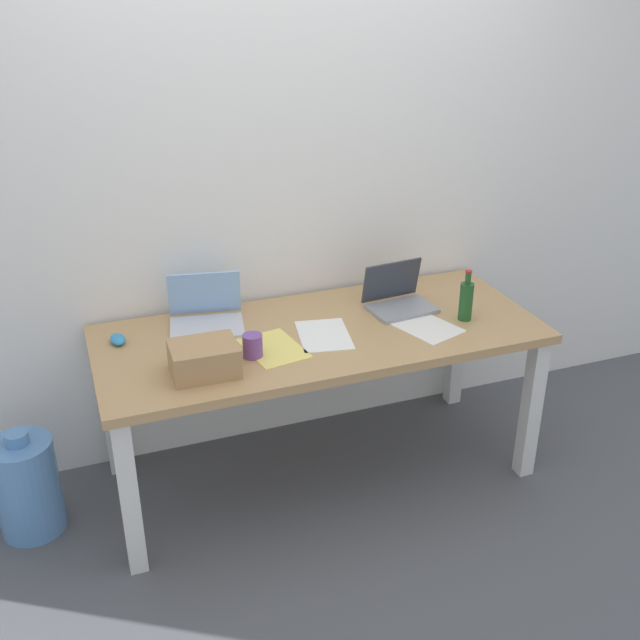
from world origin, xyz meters
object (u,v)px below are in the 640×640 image
(laptop_right, at_px, (398,299))
(beer_bottle, at_px, (466,300))
(laptop_left, at_px, (206,316))
(cardboard_box, at_px, (204,359))
(computer_mouse, at_px, (118,339))
(coffee_mug, at_px, (253,346))
(desk, at_px, (320,349))
(water_cooler_jug, at_px, (27,486))

(laptop_right, xyz_separation_m, beer_bottle, (0.22, -0.21, 0.05))
(laptop_left, distance_m, beer_bottle, 1.13)
(cardboard_box, bearing_deg, computer_mouse, 127.68)
(laptop_left, distance_m, computer_mouse, 0.38)
(laptop_right, bearing_deg, coffee_mug, -163.76)
(laptop_right, bearing_deg, desk, -167.23)
(computer_mouse, distance_m, water_cooler_jug, 0.71)
(laptop_left, bearing_deg, computer_mouse, -175.03)
(laptop_left, bearing_deg, coffee_mug, -71.52)
(laptop_left, xyz_separation_m, laptop_right, (0.86, -0.12, -0.00))
(cardboard_box, xyz_separation_m, water_cooler_jug, (-0.73, 0.24, -0.58))
(desk, xyz_separation_m, beer_bottle, (0.64, -0.12, 0.18))
(laptop_right, relative_size, beer_bottle, 1.33)
(laptop_right, bearing_deg, cardboard_box, -163.64)
(laptop_right, xyz_separation_m, water_cooler_jug, (-1.68, -0.04, -0.56))
(beer_bottle, height_order, water_cooler_jug, beer_bottle)
(cardboard_box, bearing_deg, beer_bottle, 3.41)
(desk, relative_size, beer_bottle, 8.23)
(laptop_right, xyz_separation_m, computer_mouse, (-1.24, 0.09, -0.03))
(laptop_right, xyz_separation_m, coffee_mug, (-0.74, -0.22, 0.00))
(computer_mouse, height_order, coffee_mug, coffee_mug)
(water_cooler_jug, bearing_deg, desk, -2.34)
(laptop_left, relative_size, laptop_right, 1.16)
(computer_mouse, xyz_separation_m, water_cooler_jug, (-0.44, -0.13, -0.54))
(beer_bottle, bearing_deg, laptop_left, 162.96)
(desk, distance_m, beer_bottle, 0.67)
(laptop_right, distance_m, coffee_mug, 0.77)
(cardboard_box, bearing_deg, laptop_right, 16.36)
(desk, height_order, water_cooler_jug, desk)
(cardboard_box, distance_m, coffee_mug, 0.22)
(beer_bottle, relative_size, coffee_mug, 2.43)
(cardboard_box, bearing_deg, water_cooler_jug, 161.88)
(desk, height_order, beer_bottle, beer_bottle)
(desk, xyz_separation_m, laptop_right, (0.41, 0.09, 0.13))
(beer_bottle, height_order, coffee_mug, beer_bottle)
(computer_mouse, bearing_deg, laptop_left, 0.07)
(computer_mouse, relative_size, coffee_mug, 1.05)
(laptop_right, relative_size, water_cooler_jug, 0.64)
(laptop_left, relative_size, beer_bottle, 1.53)
(beer_bottle, relative_size, cardboard_box, 0.91)
(laptop_right, distance_m, water_cooler_jug, 1.77)
(beer_bottle, height_order, computer_mouse, beer_bottle)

